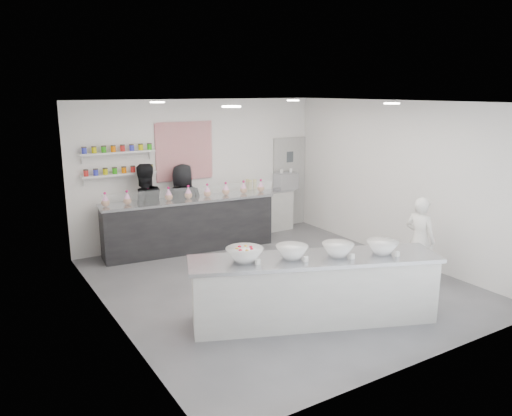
{
  "coord_description": "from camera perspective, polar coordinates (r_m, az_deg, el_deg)",
  "views": [
    {
      "loc": [
        -4.44,
        -6.58,
        3.19
      ],
      "look_at": [
        -0.19,
        0.4,
        1.24
      ],
      "focal_mm": 35.0,
      "sensor_mm": 36.0,
      "label": 1
    }
  ],
  "objects": [
    {
      "name": "downlight_2",
      "position": [
        8.73,
        -11.22,
        11.77
      ],
      "size": [
        0.24,
        0.24,
        0.02
      ],
      "primitive_type": "cylinder",
      "color": "white",
      "rests_on": "ceiling"
    },
    {
      "name": "downlight_3",
      "position": [
        10.05,
        4.26,
        12.16
      ],
      "size": [
        0.24,
        0.24,
        0.02
      ],
      "primitive_type": "cylinder",
      "color": "white",
      "rests_on": "ceiling"
    },
    {
      "name": "left_wall",
      "position": [
        7.0,
        -16.45,
        -1.13
      ],
      "size": [
        0.0,
        6.0,
        6.0
      ],
      "primitive_type": "plane",
      "rotation": [
        1.57,
        0.0,
        1.57
      ],
      "color": "white",
      "rests_on": "floor"
    },
    {
      "name": "ceiling",
      "position": [
        7.94,
        2.71,
        12.02
      ],
      "size": [
        6.0,
        6.0,
        0.0
      ],
      "primitive_type": "plane",
      "rotation": [
        3.14,
        0.0,
        0.0
      ],
      "color": "white",
      "rests_on": "floor"
    },
    {
      "name": "espresso_machine",
      "position": [
        11.59,
        3.45,
        3.1
      ],
      "size": [
        0.49,
        0.34,
        0.38
      ],
      "primitive_type": "cube",
      "color": "#93969E",
      "rests_on": "espresso_ledge"
    },
    {
      "name": "prep_bowls",
      "position": [
        6.9,
        6.76,
        -4.89
      ],
      "size": [
        2.42,
        1.4,
        0.18
      ],
      "primitive_type": null,
      "rotation": [
        0.0,
        0.0,
        -0.38
      ],
      "color": "white",
      "rests_on": "prep_counter"
    },
    {
      "name": "espresso_ledge",
      "position": [
        11.44,
        1.22,
        -0.38
      ],
      "size": [
        1.26,
        0.4,
        0.93
      ],
      "primitive_type": "cube",
      "color": "silver",
      "rests_on": "floor"
    },
    {
      "name": "downlight_0",
      "position": [
        6.36,
        -2.83,
        11.5
      ],
      "size": [
        0.24,
        0.24,
        0.02
      ],
      "primitive_type": "cylinder",
      "color": "white",
      "rests_on": "ceiling"
    },
    {
      "name": "staff_right",
      "position": [
        10.26,
        -8.26,
        0.2
      ],
      "size": [
        0.99,
        0.81,
        1.74
      ],
      "primitive_type": "imported",
      "rotation": [
        0.0,
        0.0,
        2.8
      ],
      "color": "black",
      "rests_on": "floor"
    },
    {
      "name": "pattern_panel",
      "position": [
        10.46,
        -8.19,
        6.46
      ],
      "size": [
        1.25,
        0.03,
        1.2
      ],
      "primitive_type": "cube",
      "color": "#A41324",
      "rests_on": "back_wall"
    },
    {
      "name": "back_wall",
      "position": [
        10.69,
        -6.44,
        4.22
      ],
      "size": [
        5.5,
        0.0,
        5.5
      ],
      "primitive_type": "plane",
      "rotation": [
        1.57,
        0.0,
        0.0
      ],
      "color": "white",
      "rests_on": "floor"
    },
    {
      "name": "cookie_bags",
      "position": [
        9.97,
        -7.74,
        1.81
      ],
      "size": [
        3.35,
        0.5,
        0.27
      ],
      "primitive_type": null,
      "rotation": [
        0.0,
        0.0,
        -0.1
      ],
      "color": "#FF98DB",
      "rests_on": "back_bar"
    },
    {
      "name": "staff_left",
      "position": [
        9.97,
        -12.62,
        -0.18
      ],
      "size": [
        0.89,
        0.69,
        1.81
      ],
      "primitive_type": "imported",
      "rotation": [
        0.0,
        0.0,
        3.13
      ],
      "color": "black",
      "rests_on": "floor"
    },
    {
      "name": "prep_counter",
      "position": [
        7.09,
        6.63,
        -9.21
      ],
      "size": [
        3.51,
        2.03,
        0.95
      ],
      "primitive_type": "cube",
      "rotation": [
        0.0,
        0.0,
        -0.38
      ],
      "color": "silver",
      "rests_on": "floor"
    },
    {
      "name": "back_door",
      "position": [
        11.88,
        3.79,
        2.99
      ],
      "size": [
        0.88,
        0.04,
        2.1
      ],
      "primitive_type": "cube",
      "color": "#9B9B98",
      "rests_on": "floor"
    },
    {
      "name": "right_wall",
      "position": [
        9.89,
        15.96,
        3.04
      ],
      "size": [
        0.0,
        6.0,
        6.0
      ],
      "primitive_type": "plane",
      "rotation": [
        1.57,
        0.0,
        -1.57
      ],
      "color": "white",
      "rests_on": "floor"
    },
    {
      "name": "jar_shelf_upper",
      "position": [
        9.92,
        -15.51,
        6.14
      ],
      "size": [
        1.45,
        0.22,
        0.04
      ],
      "primitive_type": "cube",
      "color": "silver",
      "rests_on": "back_wall"
    },
    {
      "name": "downlight_1",
      "position": [
        8.08,
        15.25,
        11.46
      ],
      "size": [
        0.24,
        0.24,
        0.02
      ],
      "primitive_type": "cylinder",
      "color": "white",
      "rests_on": "ceiling"
    },
    {
      "name": "floor",
      "position": [
        8.55,
        2.49,
        -8.51
      ],
      "size": [
        6.0,
        6.0,
        0.0
      ],
      "primitive_type": "plane",
      "color": "#515156",
      "rests_on": "ground"
    },
    {
      "name": "woman_prep",
      "position": [
        8.83,
        18.21,
        -3.46
      ],
      "size": [
        0.45,
        0.59,
        1.46
      ],
      "primitive_type": "imported",
      "rotation": [
        0.0,
        0.0,
        1.77
      ],
      "color": "white",
      "rests_on": "floor"
    },
    {
      "name": "label_cards",
      "position": [
        6.68,
        10.8,
        -6.15
      ],
      "size": [
        2.01,
        0.04,
        0.07
      ],
      "primitive_type": null,
      "color": "white",
      "rests_on": "prep_counter"
    },
    {
      "name": "cup_stacks",
      "position": [
        11.09,
        -0.56,
        2.49
      ],
      "size": [
        0.24,
        0.24,
        0.31
      ],
      "primitive_type": null,
      "color": "#CCC482",
      "rests_on": "espresso_ledge"
    },
    {
      "name": "sneeze_guard",
      "position": [
        9.69,
        -7.2,
        1.55
      ],
      "size": [
        3.4,
        0.37,
        0.29
      ],
      "primitive_type": "cube",
      "rotation": [
        0.0,
        0.0,
        -0.1
      ],
      "color": "white",
      "rests_on": "back_bar"
    },
    {
      "name": "preserve_jars",
      "position": [
        9.92,
        -15.42,
        5.33
      ],
      "size": [
        1.45,
        0.1,
        0.56
      ],
      "primitive_type": null,
      "color": "red",
      "rests_on": "jar_shelf_lower"
    },
    {
      "name": "back_bar",
      "position": [
        10.12,
        -7.63,
        -1.92
      ],
      "size": [
        3.51,
        0.99,
        1.07
      ],
      "primitive_type": "cube",
      "rotation": [
        0.0,
        0.0,
        -0.1
      ],
      "color": "black",
      "rests_on": "floor"
    },
    {
      "name": "jar_shelf_lower",
      "position": [
        9.98,
        -15.36,
        3.75
      ],
      "size": [
        1.45,
        0.22,
        0.04
      ],
      "primitive_type": "cube",
      "color": "silver",
      "rests_on": "back_wall"
    }
  ]
}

